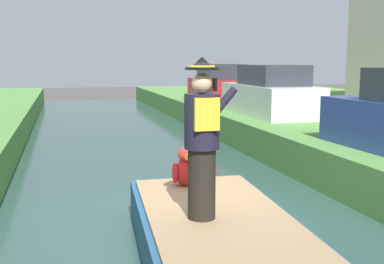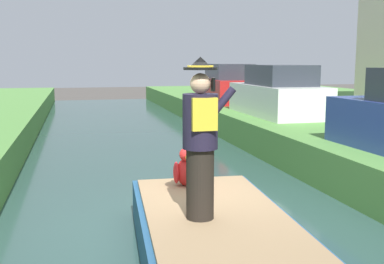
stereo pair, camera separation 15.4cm
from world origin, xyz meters
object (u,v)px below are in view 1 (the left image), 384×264
object	(u,v)px
boat	(220,243)
parked_car_red	(219,86)
person_pirate	(202,139)
parrot_plush	(184,169)
parked_car_white	(270,94)

from	to	relation	value
boat	parked_car_red	distance (m)	13.79
boat	person_pirate	distance (m)	1.25
boat	parrot_plush	distance (m)	1.58
boat	person_pirate	xyz separation A→B (m)	(-0.21, 0.03, 1.23)
parked_car_white	parked_car_red	bearing A→B (deg)	90.00
person_pirate	parrot_plush	world-z (taller)	person_pirate
parrot_plush	parked_car_white	xyz separation A→B (m)	(4.40, 6.72, 0.57)
boat	parked_car_white	size ratio (longest dim) A/B	1.08
parrot_plush	parked_car_red	bearing A→B (deg)	69.13
parrot_plush	person_pirate	bearing A→B (deg)	-96.36
person_pirate	parked_car_white	world-z (taller)	person_pirate
parrot_plush	parked_car_red	distance (m)	12.38
person_pirate	parked_car_red	xyz separation A→B (m)	(4.57, 13.01, -0.11)
boat	parked_car_red	bearing A→B (deg)	71.53
boat	person_pirate	bearing A→B (deg)	171.68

